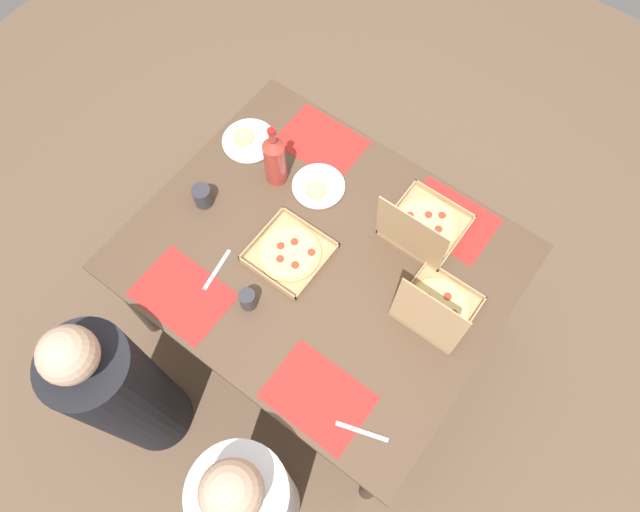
{
  "coord_description": "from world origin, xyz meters",
  "views": [
    {
      "loc": [
        -0.57,
        0.77,
        2.82
      ],
      "look_at": [
        0.0,
        0.0,
        0.77
      ],
      "focal_mm": 32.1,
      "sensor_mm": 36.0,
      "label": 1
    }
  ],
  "objects_px": {
    "plate_near_left": "(318,187)",
    "diner_right_seat": "(125,393)",
    "pizza_box_center": "(289,253)",
    "diner_left_seat": "(252,500)",
    "pizza_box_corner_left": "(435,309)",
    "soda_bottle": "(275,160)",
    "cup_clear_right": "(203,196)",
    "plate_near_right": "(249,141)",
    "cup_clear_left": "(248,299)",
    "pizza_box_edge_far": "(423,227)"
  },
  "relations": [
    {
      "from": "soda_bottle",
      "to": "diner_right_seat",
      "type": "relative_size",
      "value": 0.27
    },
    {
      "from": "plate_near_right",
      "to": "diner_right_seat",
      "type": "bearing_deg",
      "value": 102.82
    },
    {
      "from": "diner_right_seat",
      "to": "cup_clear_right",
      "type": "bearing_deg",
      "value": -74.93
    },
    {
      "from": "pizza_box_center",
      "to": "diner_left_seat",
      "type": "xyz_separation_m",
      "value": [
        -0.43,
        0.79,
        -0.25
      ]
    },
    {
      "from": "plate_near_left",
      "to": "diner_right_seat",
      "type": "bearing_deg",
      "value": 83.23
    },
    {
      "from": "pizza_box_center",
      "to": "soda_bottle",
      "type": "xyz_separation_m",
      "value": [
        0.27,
        -0.25,
        0.12
      ]
    },
    {
      "from": "pizza_box_center",
      "to": "plate_near_left",
      "type": "relative_size",
      "value": 1.28
    },
    {
      "from": "plate_near_right",
      "to": "plate_near_left",
      "type": "distance_m",
      "value": 0.38
    },
    {
      "from": "plate_near_right",
      "to": "plate_near_left",
      "type": "height_order",
      "value": "same"
    },
    {
      "from": "plate_near_right",
      "to": "diner_right_seat",
      "type": "distance_m",
      "value": 1.17
    },
    {
      "from": "plate_near_right",
      "to": "diner_left_seat",
      "type": "xyz_separation_m",
      "value": [
        -0.91,
        1.11,
        -0.25
      ]
    },
    {
      "from": "cup_clear_left",
      "to": "diner_left_seat",
      "type": "relative_size",
      "value": 0.08
    },
    {
      "from": "diner_left_seat",
      "to": "cup_clear_right",
      "type": "bearing_deg",
      "value": -41.89
    },
    {
      "from": "plate_near_left",
      "to": "soda_bottle",
      "type": "height_order",
      "value": "soda_bottle"
    },
    {
      "from": "pizza_box_corner_left",
      "to": "pizza_box_edge_far",
      "type": "bearing_deg",
      "value": -49.63
    },
    {
      "from": "soda_bottle",
      "to": "cup_clear_right",
      "type": "height_order",
      "value": "soda_bottle"
    },
    {
      "from": "pizza_box_center",
      "to": "pizza_box_corner_left",
      "type": "relative_size",
      "value": 0.95
    },
    {
      "from": "pizza_box_corner_left",
      "to": "cup_clear_right",
      "type": "height_order",
      "value": "pizza_box_corner_left"
    },
    {
      "from": "cup_clear_right",
      "to": "diner_left_seat",
      "type": "distance_m",
      "value": 1.19
    },
    {
      "from": "diner_left_seat",
      "to": "pizza_box_center",
      "type": "bearing_deg",
      "value": -61.62
    },
    {
      "from": "pizza_box_center",
      "to": "soda_bottle",
      "type": "bearing_deg",
      "value": -43.71
    },
    {
      "from": "plate_near_right",
      "to": "diner_right_seat",
      "type": "xyz_separation_m",
      "value": [
        -0.25,
        1.11,
        -0.24
      ]
    },
    {
      "from": "cup_clear_left",
      "to": "cup_clear_right",
      "type": "bearing_deg",
      "value": -28.46
    },
    {
      "from": "pizza_box_corner_left",
      "to": "diner_right_seat",
      "type": "bearing_deg",
      "value": 48.62
    },
    {
      "from": "cup_clear_right",
      "to": "diner_left_seat",
      "type": "height_order",
      "value": "diner_left_seat"
    },
    {
      "from": "pizza_box_corner_left",
      "to": "soda_bottle",
      "type": "xyz_separation_m",
      "value": [
        0.85,
        -0.12,
        0.09
      ]
    },
    {
      "from": "plate_near_left",
      "to": "diner_left_seat",
      "type": "relative_size",
      "value": 0.19
    },
    {
      "from": "cup_clear_right",
      "to": "plate_near_right",
      "type": "bearing_deg",
      "value": -82.38
    },
    {
      "from": "diner_left_seat",
      "to": "pizza_box_corner_left",
      "type": "bearing_deg",
      "value": -99.91
    },
    {
      "from": "plate_near_left",
      "to": "cup_clear_right",
      "type": "xyz_separation_m",
      "value": [
        0.34,
        0.34,
        0.04
      ]
    },
    {
      "from": "pizza_box_edge_far",
      "to": "soda_bottle",
      "type": "xyz_separation_m",
      "value": [
        0.63,
        0.14,
        0.08
      ]
    },
    {
      "from": "pizza_box_corner_left",
      "to": "cup_clear_left",
      "type": "bearing_deg",
      "value": 33.58
    },
    {
      "from": "pizza_box_corner_left",
      "to": "diner_left_seat",
      "type": "bearing_deg",
      "value": 80.09
    },
    {
      "from": "plate_near_right",
      "to": "plate_near_left",
      "type": "bearing_deg",
      "value": 178.9
    },
    {
      "from": "cup_clear_left",
      "to": "pizza_box_center",
      "type": "bearing_deg",
      "value": -89.2
    },
    {
      "from": "pizza_box_corner_left",
      "to": "plate_near_left",
      "type": "distance_m",
      "value": 0.71
    },
    {
      "from": "plate_near_left",
      "to": "soda_bottle",
      "type": "distance_m",
      "value": 0.22
    },
    {
      "from": "diner_left_seat",
      "to": "diner_right_seat",
      "type": "bearing_deg",
      "value": -0.0
    },
    {
      "from": "pizza_box_corner_left",
      "to": "diner_right_seat",
      "type": "height_order",
      "value": "diner_right_seat"
    },
    {
      "from": "plate_near_left",
      "to": "cup_clear_left",
      "type": "xyz_separation_m",
      "value": [
        -0.1,
        0.57,
        0.03
      ]
    },
    {
      "from": "pizza_box_center",
      "to": "pizza_box_corner_left",
      "type": "distance_m",
      "value": 0.6
    },
    {
      "from": "pizza_box_edge_far",
      "to": "pizza_box_corner_left",
      "type": "relative_size",
      "value": 1.09
    },
    {
      "from": "pizza_box_corner_left",
      "to": "pizza_box_center",
      "type": "bearing_deg",
      "value": 12.67
    },
    {
      "from": "pizza_box_edge_far",
      "to": "plate_near_left",
      "type": "xyz_separation_m",
      "value": [
        0.46,
        0.08,
        -0.04
      ]
    },
    {
      "from": "diner_left_seat",
      "to": "plate_near_right",
      "type": "bearing_deg",
      "value": -50.9
    },
    {
      "from": "pizza_box_center",
      "to": "soda_bottle",
      "type": "distance_m",
      "value": 0.39
    },
    {
      "from": "plate_near_right",
      "to": "diner_left_seat",
      "type": "relative_size",
      "value": 0.2
    },
    {
      "from": "pizza_box_center",
      "to": "plate_near_right",
      "type": "xyz_separation_m",
      "value": [
        0.48,
        -0.32,
        -0.0
      ]
    },
    {
      "from": "pizza_box_edge_far",
      "to": "cup_clear_right",
      "type": "height_order",
      "value": "pizza_box_edge_far"
    },
    {
      "from": "pizza_box_center",
      "to": "plate_near_right",
      "type": "distance_m",
      "value": 0.58
    }
  ]
}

